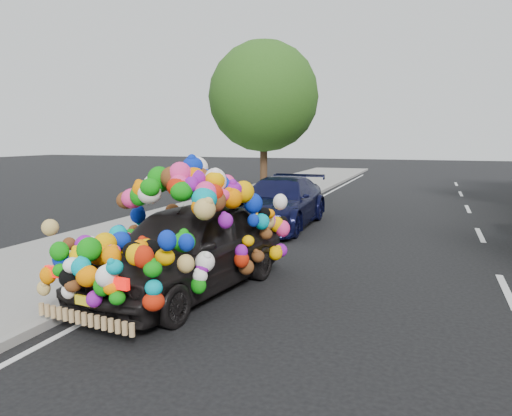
# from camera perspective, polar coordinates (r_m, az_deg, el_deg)

# --- Properties ---
(ground) EXTENTS (100.00, 100.00, 0.00)m
(ground) POSITION_cam_1_polar(r_m,az_deg,el_deg) (9.44, 4.33, -7.26)
(ground) COLOR black
(ground) RESTS_ON ground
(sidewalk) EXTENTS (4.00, 60.00, 0.12)m
(sidewalk) POSITION_cam_1_polar(r_m,az_deg,el_deg) (11.30, -17.29, -4.73)
(sidewalk) COLOR gray
(sidewalk) RESTS_ON ground
(kerb) EXTENTS (0.15, 60.00, 0.13)m
(kerb) POSITION_cam_1_polar(r_m,az_deg,el_deg) (10.27, -8.49, -5.69)
(kerb) COLOR gray
(kerb) RESTS_ON ground
(lane_markings) EXTENTS (6.00, 50.00, 0.01)m
(lane_markings) POSITION_cam_1_polar(r_m,az_deg,el_deg) (9.22, 26.71, -8.46)
(lane_markings) COLOR silver
(lane_markings) RESTS_ON ground
(tree_near_sidewalk) EXTENTS (4.20, 4.20, 6.13)m
(tree_near_sidewalk) POSITION_cam_1_polar(r_m,az_deg,el_deg) (19.36, 0.90, 12.61)
(tree_near_sidewalk) COLOR #332114
(tree_near_sidewalk) RESTS_ON ground
(plush_art_car) EXTENTS (2.69, 4.70, 2.10)m
(plush_art_car) POSITION_cam_1_polar(r_m,az_deg,el_deg) (8.08, -7.93, -2.13)
(plush_art_car) COLOR black
(plush_art_car) RESTS_ON ground
(navy_sedan) EXTENTS (1.97, 4.76, 1.38)m
(navy_sedan) POSITION_cam_1_polar(r_m,az_deg,el_deg) (14.00, 2.71, 0.66)
(navy_sedan) COLOR black
(navy_sedan) RESTS_ON ground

